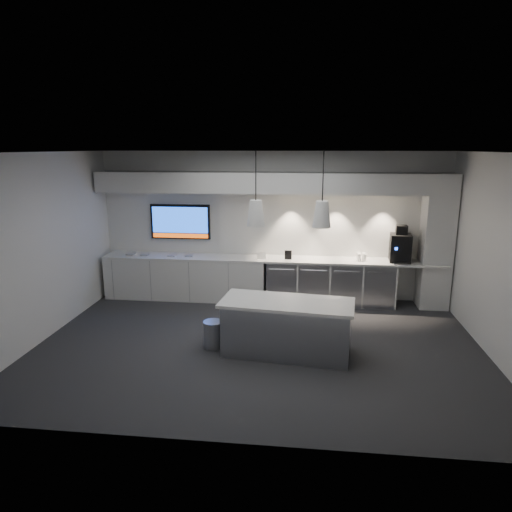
# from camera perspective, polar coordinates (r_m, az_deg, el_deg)

# --- Properties ---
(floor) EXTENTS (7.00, 7.00, 0.00)m
(floor) POSITION_cam_1_polar(r_m,az_deg,el_deg) (7.41, 0.29, -11.04)
(floor) COLOR #292A2C
(floor) RESTS_ON ground
(ceiling) EXTENTS (7.00, 7.00, 0.00)m
(ceiling) POSITION_cam_1_polar(r_m,az_deg,el_deg) (6.74, 0.32, 12.85)
(ceiling) COLOR black
(ceiling) RESTS_ON wall_back
(wall_back) EXTENTS (7.00, 0.00, 7.00)m
(wall_back) POSITION_cam_1_polar(r_m,az_deg,el_deg) (9.36, 1.95, 3.79)
(wall_back) COLOR silver
(wall_back) RESTS_ON floor
(wall_front) EXTENTS (7.00, 0.00, 7.00)m
(wall_front) POSITION_cam_1_polar(r_m,az_deg,el_deg) (4.55, -3.12, -6.80)
(wall_front) COLOR silver
(wall_front) RESTS_ON floor
(wall_left) EXTENTS (0.00, 7.00, 7.00)m
(wall_left) POSITION_cam_1_polar(r_m,az_deg,el_deg) (8.08, -25.22, 0.94)
(wall_left) COLOR silver
(wall_left) RESTS_ON floor
(wall_right) EXTENTS (0.00, 7.00, 7.00)m
(wall_right) POSITION_cam_1_polar(r_m,az_deg,el_deg) (7.42, 28.26, -0.40)
(wall_right) COLOR silver
(wall_right) RESTS_ON floor
(back_counter) EXTENTS (6.80, 0.65, 0.04)m
(back_counter) POSITION_cam_1_polar(r_m,az_deg,el_deg) (9.17, 1.76, -0.37)
(back_counter) COLOR silver
(back_counter) RESTS_ON left_base_cabinets
(left_base_cabinets) EXTENTS (3.30, 0.63, 0.86)m
(left_base_cabinets) POSITION_cam_1_polar(r_m,az_deg,el_deg) (9.59, -8.75, -2.70)
(left_base_cabinets) COLOR silver
(left_base_cabinets) RESTS_ON floor
(fridge_unit_a) EXTENTS (0.60, 0.61, 0.85)m
(fridge_unit_a) POSITION_cam_1_polar(r_m,az_deg,el_deg) (9.28, 3.28, -3.14)
(fridge_unit_a) COLOR #97999F
(fridge_unit_a) RESTS_ON floor
(fridge_unit_b) EXTENTS (0.60, 0.61, 0.85)m
(fridge_unit_b) POSITION_cam_1_polar(r_m,az_deg,el_deg) (9.27, 7.18, -3.25)
(fridge_unit_b) COLOR #97999F
(fridge_unit_b) RESTS_ON floor
(fridge_unit_c) EXTENTS (0.60, 0.61, 0.85)m
(fridge_unit_c) POSITION_cam_1_polar(r_m,az_deg,el_deg) (9.30, 11.07, -3.34)
(fridge_unit_c) COLOR #97999F
(fridge_unit_c) RESTS_ON floor
(fridge_unit_d) EXTENTS (0.60, 0.61, 0.85)m
(fridge_unit_d) POSITION_cam_1_polar(r_m,az_deg,el_deg) (9.37, 14.92, -3.41)
(fridge_unit_d) COLOR #97999F
(fridge_unit_d) RESTS_ON floor
(backsplash) EXTENTS (4.60, 0.03, 1.30)m
(backsplash) POSITION_cam_1_polar(r_m,az_deg,el_deg) (9.32, 9.34, 3.88)
(backsplash) COLOR silver
(backsplash) RESTS_ON wall_back
(soffit) EXTENTS (6.90, 0.60, 0.40)m
(soffit) POSITION_cam_1_polar(r_m,az_deg,el_deg) (8.96, 1.85, 9.15)
(soffit) COLOR silver
(soffit) RESTS_ON wall_back
(column) EXTENTS (0.55, 0.55, 2.60)m
(column) POSITION_cam_1_polar(r_m,az_deg,el_deg) (9.41, 21.61, 1.65)
(column) COLOR silver
(column) RESTS_ON floor
(wall_tv) EXTENTS (1.25, 0.07, 0.72)m
(wall_tv) POSITION_cam_1_polar(r_m,az_deg,el_deg) (9.64, -9.43, 4.25)
(wall_tv) COLOR black
(wall_tv) RESTS_ON wall_back
(island) EXTENTS (2.05, 1.06, 0.84)m
(island) POSITION_cam_1_polar(r_m,az_deg,el_deg) (6.98, 3.85, -8.88)
(island) COLOR #97999F
(island) RESTS_ON floor
(bin) EXTENTS (0.38, 0.38, 0.43)m
(bin) POSITION_cam_1_polar(r_m,az_deg,el_deg) (7.28, -5.37, -9.72)
(bin) COLOR #97999F
(bin) RESTS_ON floor
(coffee_machine) EXTENTS (0.43, 0.59, 0.71)m
(coffee_machine) POSITION_cam_1_polar(r_m,az_deg,el_deg) (9.28, 17.60, 1.13)
(coffee_machine) COLOR black
(coffee_machine) RESTS_ON back_counter
(sign_black) EXTENTS (0.14, 0.02, 0.18)m
(sign_black) POSITION_cam_1_polar(r_m,az_deg,el_deg) (9.06, 4.04, 0.14)
(sign_black) COLOR black
(sign_black) RESTS_ON back_counter
(sign_white) EXTENTS (0.18, 0.08, 0.14)m
(sign_white) POSITION_cam_1_polar(r_m,az_deg,el_deg) (9.07, 0.68, 0.07)
(sign_white) COLOR silver
(sign_white) RESTS_ON back_counter
(cup_cluster) EXTENTS (0.17, 0.17, 0.15)m
(cup_cluster) POSITION_cam_1_polar(r_m,az_deg,el_deg) (9.17, 13.04, -0.12)
(cup_cluster) COLOR white
(cup_cluster) RESTS_ON back_counter
(tray_a) EXTENTS (0.17, 0.17, 0.02)m
(tray_a) POSITION_cam_1_polar(r_m,az_deg,el_deg) (9.78, -15.37, 0.22)
(tray_a) COLOR gray
(tray_a) RESTS_ON back_counter
(tray_b) EXTENTS (0.18, 0.18, 0.02)m
(tray_b) POSITION_cam_1_polar(r_m,az_deg,el_deg) (9.67, -13.75, 0.17)
(tray_b) COLOR gray
(tray_b) RESTS_ON back_counter
(tray_c) EXTENTS (0.16, 0.16, 0.02)m
(tray_c) POSITION_cam_1_polar(r_m,az_deg,el_deg) (9.48, -10.44, 0.07)
(tray_c) COLOR gray
(tray_c) RESTS_ON back_counter
(tray_d) EXTENTS (0.19, 0.19, 0.02)m
(tray_d) POSITION_cam_1_polar(r_m,az_deg,el_deg) (9.42, -8.38, 0.06)
(tray_d) COLOR gray
(tray_d) RESTS_ON back_counter
(pendant_left) EXTENTS (0.26, 0.26, 1.07)m
(pendant_left) POSITION_cam_1_polar(r_m,az_deg,el_deg) (6.56, -0.02, 5.41)
(pendant_left) COLOR silver
(pendant_left) RESTS_ON ceiling
(pendant_right) EXTENTS (0.26, 0.26, 1.07)m
(pendant_right) POSITION_cam_1_polar(r_m,az_deg,el_deg) (6.52, 8.23, 5.23)
(pendant_right) COLOR silver
(pendant_right) RESTS_ON ceiling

